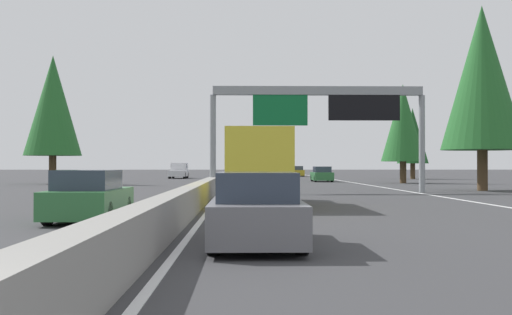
{
  "coord_description": "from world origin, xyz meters",
  "views": [
    {
      "loc": [
        -1.88,
        -1.47,
        1.61
      ],
      "look_at": [
        62.94,
        -2.78,
        2.38
      ],
      "focal_mm": 44.83,
      "sensor_mm": 36.0,
      "label": 1
    }
  ],
  "objects": [
    {
      "name": "conifer_right_near",
      "position": [
        37.8,
        -16.47,
        7.08
      ],
      "size": [
        5.13,
        5.13,
        11.65
      ],
      "color": "#4C3823",
      "rests_on": "ground"
    },
    {
      "name": "median_barrier",
      "position": [
        80.0,
        0.3,
        0.45
      ],
      "size": [
        180.0,
        0.56,
        0.9
      ],
      "primitive_type": "cube",
      "color": "gray",
      "rests_on": "ground"
    },
    {
      "name": "sedan_distant_b",
      "position": [
        10.92,
        -1.73,
        0.68
      ],
      "size": [
        4.4,
        1.8,
        1.47
      ],
      "color": "slate",
      "rests_on": "ground"
    },
    {
      "name": "sedan_far_left",
      "position": [
        88.34,
        -9.09,
        0.68
      ],
      "size": [
        4.4,
        1.8,
        1.47
      ],
      "color": "#AD931E",
      "rests_on": "ground"
    },
    {
      "name": "conifer_right_mid",
      "position": [
        54.41,
        -15.65,
        5.33
      ],
      "size": [
        3.87,
        3.87,
        8.79
      ],
      "color": "#4C3823",
      "rests_on": "ground"
    },
    {
      "name": "shoulder_stripe_right",
      "position": [
        70.0,
        -11.52,
        0.01
      ],
      "size": [
        160.0,
        0.16,
        0.01
      ],
      "primitive_type": "cube",
      "color": "silver",
      "rests_on": "ground"
    },
    {
      "name": "conifer_left_near",
      "position": [
        52.9,
        14.79,
        6.68
      ],
      "size": [
        4.84,
        4.84,
        11.0
      ],
      "color": "#4C3823",
      "rests_on": "ground"
    },
    {
      "name": "box_truck_far_right",
      "position": [
        23.89,
        -2.04,
        1.61
      ],
      "size": [
        8.5,
        2.4,
        2.95
      ],
      "color": "gold",
      "rests_on": "ground"
    },
    {
      "name": "sign_gantry_overhead",
      "position": [
        35.49,
        -6.04,
        4.96
      ],
      "size": [
        0.5,
        12.68,
        6.23
      ],
      "color": "gray",
      "rests_on": "ground"
    },
    {
      "name": "oncoming_far",
      "position": [
        75.65,
        6.3,
        0.91
      ],
      "size": [
        5.6,
        2.0,
        1.86
      ],
      "rotation": [
        0.0,
        0.0,
        3.14
      ],
      "color": "silver",
      "rests_on": "ground"
    },
    {
      "name": "bus_near_right",
      "position": [
        89.29,
        -1.78,
        1.72
      ],
      "size": [
        11.5,
        2.55,
        3.1
      ],
      "color": "#1E4793",
      "rests_on": "ground"
    },
    {
      "name": "pickup_mid_center",
      "position": [
        75.03,
        -5.26,
        0.91
      ],
      "size": [
        5.6,
        2.0,
        1.86
      ],
      "color": "black",
      "rests_on": "ground"
    },
    {
      "name": "oncoming_near",
      "position": [
        16.69,
        2.98,
        0.68
      ],
      "size": [
        4.4,
        1.8,
        1.47
      ],
      "rotation": [
        0.0,
        0.0,
        3.14
      ],
      "color": "#2D6B38",
      "rests_on": "ground"
    },
    {
      "name": "conifer_right_far",
      "position": [
        71.32,
        -21.03,
        4.96
      ],
      "size": [
        3.6,
        3.6,
        8.18
      ],
      "color": "#4C3823",
      "rests_on": "ground"
    },
    {
      "name": "sedan_distant_a",
      "position": [
        59.77,
        -9.1,
        0.68
      ],
      "size": [
        4.4,
        1.8,
        1.47
      ],
      "color": "#2D6B38",
      "rests_on": "ground"
    },
    {
      "name": "minivan_mid_left",
      "position": [
        95.31,
        -5.25,
        0.95
      ],
      "size": [
        5.0,
        1.95,
        1.69
      ],
      "color": "black",
      "rests_on": "ground"
    },
    {
      "name": "shoulder_stripe_median",
      "position": [
        70.0,
        -0.25,
        0.01
      ],
      "size": [
        160.0,
        0.16,
        0.01
      ],
      "primitive_type": "cube",
      "color": "silver",
      "rests_on": "ground"
    },
    {
      "name": "sedan_far_center",
      "position": [
        120.98,
        -2.02,
        0.68
      ],
      "size": [
        4.4,
        1.8,
        1.47
      ],
      "color": "white",
      "rests_on": "ground"
    },
    {
      "name": "ground_plane",
      "position": [
        60.0,
        0.0,
        0.0
      ],
      "size": [
        320.0,
        320.0,
        0.0
      ],
      "primitive_type": "plane",
      "color": "#38383A"
    }
  ]
}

